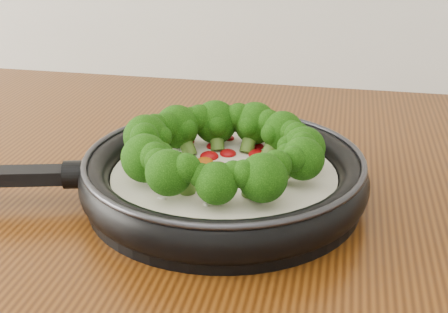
# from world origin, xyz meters

# --- Properties ---
(skillet) EXTENTS (0.50, 0.37, 0.09)m
(skillet) POSITION_xyz_m (0.05, 1.05, 0.93)
(skillet) COLOR black
(skillet) RESTS_ON counter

